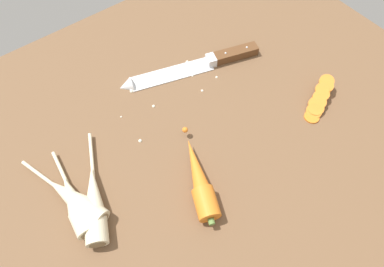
{
  "coord_description": "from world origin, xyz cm",
  "views": [
    {
      "loc": [
        -20.97,
        -29.83,
        59.78
      ],
      "look_at": [
        0.0,
        -2.0,
        1.5
      ],
      "focal_mm": 30.66,
      "sensor_mm": 36.0,
      "label": 1
    }
  ],
  "objects": [
    {
      "name": "parsnip_mid_left",
      "position": [
        -25.98,
        -0.49,
        1.98
      ],
      "size": [
        9.18,
        20.9,
        4.0
      ],
      "color": "beige",
      "rests_on": "ground_plane"
    },
    {
      "name": "whole_carrot",
      "position": [
        -5.26,
        -11.33,
        2.1
      ],
      "size": [
        10.18,
        19.45,
        4.2
      ],
      "color": "orange",
      "rests_on": "ground_plane"
    },
    {
      "name": "mince_crumbs",
      "position": [
        0.64,
        11.84,
        0.38
      ],
      "size": [
        24.47,
        13.67,
        0.9
      ],
      "color": "silver",
      "rests_on": "ground_plane"
    },
    {
      "name": "chefs_knife",
      "position": [
        10.67,
        13.56,
        0.65
      ],
      "size": [
        34.16,
        13.41,
        4.18
      ],
      "color": "silver",
      "rests_on": "ground_plane"
    },
    {
      "name": "parsnip_front",
      "position": [
        -26.14,
        -1.47,
        1.98
      ],
      "size": [
        5.01,
        19.44,
        4.0
      ],
      "color": "beige",
      "rests_on": "ground_plane"
    },
    {
      "name": "ground_plane",
      "position": [
        0.0,
        0.0,
        -2.0
      ],
      "size": [
        120.0,
        90.0,
        4.0
      ],
      "primitive_type": "cube",
      "color": "brown"
    },
    {
      "name": "parsnip_mid_right",
      "position": [
        -23.36,
        -3.37,
        1.98
      ],
      "size": [
        11.58,
        22.13,
        4.0
      ],
      "color": "beige",
      "rests_on": "ground_plane"
    },
    {
      "name": "carrot_slice_stack",
      "position": [
        27.8,
        -11.94,
        1.41
      ],
      "size": [
        11.49,
        7.25,
        4.45
      ],
      "color": "orange",
      "rests_on": "ground_plane"
    }
  ]
}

